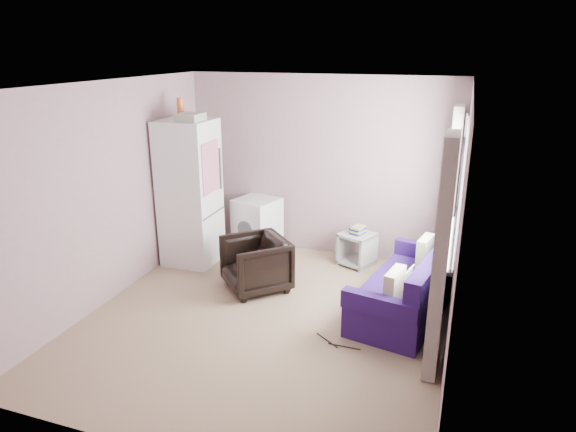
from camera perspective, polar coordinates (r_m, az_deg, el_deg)
name	(u,v)px	position (r m, az deg, el deg)	size (l,w,h in m)	color
room	(266,210)	(5.26, -2.41, 0.72)	(3.84, 4.24, 2.54)	#927A5F
armchair	(256,261)	(6.25, -3.62, -5.06)	(0.71, 0.66, 0.73)	black
fridge	(190,192)	(6.99, -10.83, 2.62)	(0.69, 0.68, 2.22)	silver
washing_machine	(257,224)	(7.43, -3.44, -0.86)	(0.68, 0.68, 0.78)	silver
side_table	(357,247)	(7.02, 7.68, -3.39)	(0.54, 0.54, 0.56)	#949793
sofa	(410,291)	(5.87, 13.36, -8.09)	(1.11, 1.85, 0.77)	#2A145B
window_dressing	(447,220)	(5.64, 17.27, -0.48)	(0.17, 2.62, 2.18)	white
floor_cables	(336,343)	(5.33, 5.31, -13.91)	(0.50, 0.21, 0.01)	black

